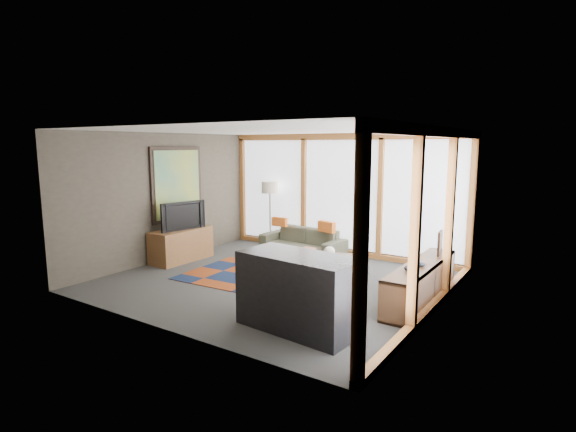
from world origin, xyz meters
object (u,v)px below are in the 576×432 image
Objects in this scene: tv_console at (181,245)px; television at (181,215)px; coffee_table at (324,266)px; sofa at (302,241)px; bookshelf at (421,283)px; bar_counter at (299,292)px; floor_lamp at (270,214)px.

television is at bearing -28.18° from tv_console.
tv_console reaches higher than coffee_table.
bookshelf is at bearing -23.28° from sofa.
bar_counter is (-0.99, -1.90, 0.20)m from bookshelf.
sofa is 1.15m from floor_lamp.
sofa is 1.89× the size of television.
floor_lamp is at bearing 171.93° from sofa.
bookshelf is 2.33× the size of television.
coffee_table is 1.88m from bookshelf.
floor_lamp reaches higher than bar_counter.
bar_counter is (0.86, -2.23, 0.30)m from coffee_table.
coffee_table is 0.49× the size of bookshelf.
bar_counter is at bearing -49.90° from floor_lamp.
bookshelf is 1.50× the size of bar_counter.
bar_counter is at bearing -68.86° from coffee_table.
sofa is at bearing -11.79° from floor_lamp.
tv_console reaches higher than sofa.
coffee_table is 0.88× the size of tv_console.
tv_console is (-0.76, -2.07, -0.43)m from floor_lamp.
coffee_table is 2.40m from bar_counter.
floor_lamp is 4.49m from bookshelf.
floor_lamp is 1.32× the size of coffee_table.
coffee_table is 3.13m from television.
television is (-0.73, -2.08, 0.18)m from floor_lamp.
tv_console is at bearing 72.45° from television.
television is at bearing -109.43° from floor_lamp.
coffee_table is at bearing -33.07° from floor_lamp.
television is 4.18m from bar_counter.
sofa is at bearing 134.48° from coffee_table.
bookshelf is (1.85, -0.32, 0.10)m from coffee_table.
floor_lamp is 1.52× the size of television.
bar_counter is at bearing -102.09° from television.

